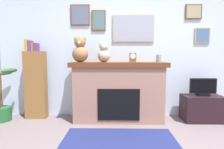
{
  "coord_description": "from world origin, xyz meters",
  "views": [
    {
      "loc": [
        -0.38,
        -1.56,
        1.12
      ],
      "look_at": [
        -0.44,
        1.67,
        0.82
      ],
      "focal_mm": 29.31,
      "sensor_mm": 36.0,
      "label": 1
    }
  ],
  "objects_px": {
    "fireplace": "(118,91)",
    "teddy_bear_brown": "(104,53)",
    "tv_stand": "(202,108)",
    "mantel_clock": "(133,58)",
    "potted_plant": "(1,103)",
    "television": "(203,88)",
    "bookshelf": "(36,83)",
    "teddy_bear_tan": "(80,51)",
    "candle_jar": "(159,58)"
  },
  "relations": [
    {
      "from": "fireplace",
      "to": "teddy_bear_tan",
      "type": "xyz_separation_m",
      "value": [
        -0.67,
        -0.02,
        0.71
      ]
    },
    {
      "from": "bookshelf",
      "to": "teddy_bear_brown",
      "type": "relative_size",
      "value": 4.15
    },
    {
      "from": "potted_plant",
      "to": "teddy_bear_tan",
      "type": "distance_m",
      "value": 1.67
    },
    {
      "from": "fireplace",
      "to": "bookshelf",
      "type": "distance_m",
      "value": 1.53
    },
    {
      "from": "potted_plant",
      "to": "candle_jar",
      "type": "distance_m",
      "value": 2.88
    },
    {
      "from": "potted_plant",
      "to": "teddy_bear_brown",
      "type": "height_order",
      "value": "teddy_bear_brown"
    },
    {
      "from": "potted_plant",
      "to": "television",
      "type": "height_order",
      "value": "potted_plant"
    },
    {
      "from": "teddy_bear_tan",
      "to": "teddy_bear_brown",
      "type": "distance_m",
      "value": 0.42
    },
    {
      "from": "bookshelf",
      "to": "tv_stand",
      "type": "height_order",
      "value": "bookshelf"
    },
    {
      "from": "fireplace",
      "to": "tv_stand",
      "type": "relative_size",
      "value": 2.47
    },
    {
      "from": "mantel_clock",
      "to": "teddy_bear_brown",
      "type": "height_order",
      "value": "teddy_bear_brown"
    },
    {
      "from": "candle_jar",
      "to": "mantel_clock",
      "type": "height_order",
      "value": "mantel_clock"
    },
    {
      "from": "television",
      "to": "teddy_bear_brown",
      "type": "distance_m",
      "value": 1.84
    },
    {
      "from": "fireplace",
      "to": "candle_jar",
      "type": "height_order",
      "value": "candle_jar"
    },
    {
      "from": "tv_stand",
      "to": "mantel_clock",
      "type": "bearing_deg",
      "value": 179.49
    },
    {
      "from": "candle_jar",
      "to": "teddy_bear_brown",
      "type": "bearing_deg",
      "value": -179.97
    },
    {
      "from": "potted_plant",
      "to": "mantel_clock",
      "type": "relative_size",
      "value": 5.85
    },
    {
      "from": "teddy_bear_tan",
      "to": "bookshelf",
      "type": "bearing_deg",
      "value": 174.08
    },
    {
      "from": "fireplace",
      "to": "mantel_clock",
      "type": "xyz_separation_m",
      "value": [
        0.25,
        -0.02,
        0.59
      ]
    },
    {
      "from": "bookshelf",
      "to": "potted_plant",
      "type": "relative_size",
      "value": 1.54
    },
    {
      "from": "television",
      "to": "mantel_clock",
      "type": "relative_size",
      "value": 2.9
    },
    {
      "from": "candle_jar",
      "to": "mantel_clock",
      "type": "xyz_separation_m",
      "value": [
        -0.45,
        -0.0,
        0.02
      ]
    },
    {
      "from": "fireplace",
      "to": "candle_jar",
      "type": "bearing_deg",
      "value": -1.45
    },
    {
      "from": "tv_stand",
      "to": "mantel_clock",
      "type": "distance_m",
      "value": 1.52
    },
    {
      "from": "teddy_bear_tan",
      "to": "mantel_clock",
      "type": "bearing_deg",
      "value": -0.05
    },
    {
      "from": "fireplace",
      "to": "teddy_bear_tan",
      "type": "height_order",
      "value": "teddy_bear_tan"
    },
    {
      "from": "television",
      "to": "teddy_bear_brown",
      "type": "xyz_separation_m",
      "value": [
        -1.74,
        0.01,
        0.6
      ]
    },
    {
      "from": "television",
      "to": "mantel_clock",
      "type": "height_order",
      "value": "mantel_clock"
    },
    {
      "from": "mantel_clock",
      "to": "bookshelf",
      "type": "bearing_deg",
      "value": 177.12
    },
    {
      "from": "teddy_bear_brown",
      "to": "tv_stand",
      "type": "bearing_deg",
      "value": -0.39
    },
    {
      "from": "teddy_bear_brown",
      "to": "bookshelf",
      "type": "bearing_deg",
      "value": 176.02
    },
    {
      "from": "television",
      "to": "candle_jar",
      "type": "height_order",
      "value": "candle_jar"
    },
    {
      "from": "mantel_clock",
      "to": "teddy_bear_tan",
      "type": "height_order",
      "value": "teddy_bear_tan"
    },
    {
      "from": "tv_stand",
      "to": "candle_jar",
      "type": "distance_m",
      "value": 1.18
    },
    {
      "from": "potted_plant",
      "to": "teddy_bear_brown",
      "type": "distance_m",
      "value": 2.01
    },
    {
      "from": "bookshelf",
      "to": "television",
      "type": "distance_m",
      "value": 3.01
    },
    {
      "from": "candle_jar",
      "to": "mantel_clock",
      "type": "relative_size",
      "value": 0.82
    },
    {
      "from": "teddy_bear_tan",
      "to": "television",
      "type": "bearing_deg",
      "value": -0.35
    },
    {
      "from": "teddy_bear_brown",
      "to": "potted_plant",
      "type": "bearing_deg",
      "value": -177.46
    },
    {
      "from": "television",
      "to": "fireplace",
      "type": "bearing_deg",
      "value": 178.79
    },
    {
      "from": "fireplace",
      "to": "television",
      "type": "xyz_separation_m",
      "value": [
        1.48,
        -0.03,
        0.07
      ]
    },
    {
      "from": "potted_plant",
      "to": "tv_stand",
      "type": "relative_size",
      "value": 1.4
    },
    {
      "from": "fireplace",
      "to": "mantel_clock",
      "type": "relative_size",
      "value": 10.35
    },
    {
      "from": "bookshelf",
      "to": "teddy_bear_brown",
      "type": "distance_m",
      "value": 1.38
    },
    {
      "from": "teddy_bear_tan",
      "to": "teddy_bear_brown",
      "type": "relative_size",
      "value": 1.28
    },
    {
      "from": "bookshelf",
      "to": "television",
      "type": "height_order",
      "value": "bookshelf"
    },
    {
      "from": "television",
      "to": "potted_plant",
      "type": "bearing_deg",
      "value": -178.92
    },
    {
      "from": "fireplace",
      "to": "teddy_bear_brown",
      "type": "height_order",
      "value": "teddy_bear_brown"
    },
    {
      "from": "tv_stand",
      "to": "mantel_clock",
      "type": "xyz_separation_m",
      "value": [
        -1.24,
        0.01,
        0.89
      ]
    },
    {
      "from": "potted_plant",
      "to": "tv_stand",
      "type": "distance_m",
      "value": 3.55
    }
  ]
}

